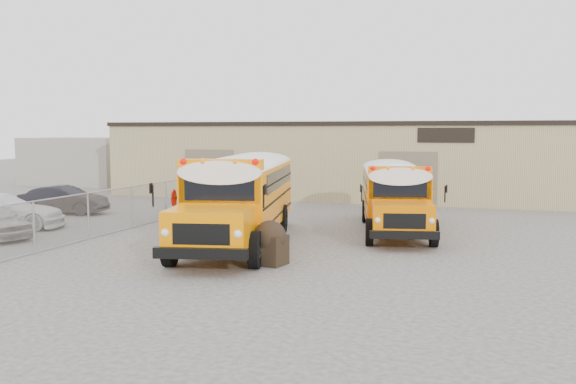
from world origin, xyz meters
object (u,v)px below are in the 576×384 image
(school_bus_left, at_px, (266,178))
(tarp_bundle, at_px, (270,242))
(car_dark, at_px, (64,200))
(school_bus_right, at_px, (386,180))
(car_white, at_px, (0,211))

(school_bus_left, relative_size, tarp_bundle, 8.31)
(car_dark, bearing_deg, tarp_bundle, -129.51)
(tarp_bundle, bearing_deg, school_bus_right, 85.15)
(tarp_bundle, relative_size, car_dark, 0.32)
(tarp_bundle, bearing_deg, car_white, 166.14)
(tarp_bundle, xyz_separation_m, car_white, (-13.27, 3.27, 0.05))
(tarp_bundle, distance_m, car_dark, 16.19)
(school_bus_left, bearing_deg, car_dark, -169.05)
(car_dark, bearing_deg, school_bus_right, -77.58)
(school_bus_left, distance_m, tarp_bundle, 11.00)
(school_bus_left, distance_m, car_white, 11.74)
(tarp_bundle, height_order, car_dark, car_dark)
(school_bus_right, relative_size, car_white, 1.91)
(tarp_bundle, distance_m, car_white, 13.67)
(tarp_bundle, xyz_separation_m, car_dark, (-13.91, 8.28, -0.01))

